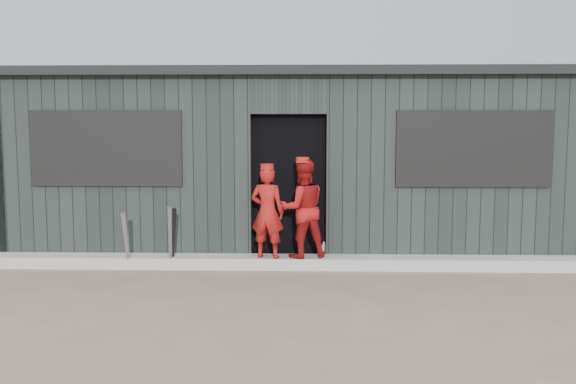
{
  "coord_description": "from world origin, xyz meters",
  "views": [
    {
      "loc": [
        0.24,
        -6.39,
        1.91
      ],
      "look_at": [
        0.0,
        1.8,
        1.0
      ],
      "focal_mm": 40.0,
      "sensor_mm": 36.0,
      "label": 1
    }
  ],
  "objects_px": {
    "player_red_left": "(267,212)",
    "player_grey_back": "(325,209)",
    "dugout": "(291,161)",
    "player_red_right": "(302,209)",
    "bat_mid": "(170,238)",
    "bat_left": "(126,241)",
    "bat_right": "(173,238)"
  },
  "relations": [
    {
      "from": "bat_left",
      "to": "player_red_left",
      "type": "height_order",
      "value": "player_red_left"
    },
    {
      "from": "bat_mid",
      "to": "player_grey_back",
      "type": "height_order",
      "value": "player_grey_back"
    },
    {
      "from": "bat_left",
      "to": "dugout",
      "type": "relative_size",
      "value": 0.1
    },
    {
      "from": "bat_mid",
      "to": "player_red_left",
      "type": "relative_size",
      "value": 0.71
    },
    {
      "from": "bat_left",
      "to": "player_red_left",
      "type": "bearing_deg",
      "value": 5.2
    },
    {
      "from": "bat_mid",
      "to": "player_red_left",
      "type": "height_order",
      "value": "player_red_left"
    },
    {
      "from": "player_red_left",
      "to": "player_red_right",
      "type": "height_order",
      "value": "player_red_right"
    },
    {
      "from": "bat_right",
      "to": "bat_left",
      "type": "bearing_deg",
      "value": -166.79
    },
    {
      "from": "bat_mid",
      "to": "dugout",
      "type": "distance_m",
      "value": 2.55
    },
    {
      "from": "player_red_left",
      "to": "player_red_right",
      "type": "bearing_deg",
      "value": -160.05
    },
    {
      "from": "bat_mid",
      "to": "dugout",
      "type": "xyz_separation_m",
      "value": [
        1.5,
        1.87,
        0.87
      ]
    },
    {
      "from": "player_grey_back",
      "to": "dugout",
      "type": "xyz_separation_m",
      "value": [
        -0.49,
        1.16,
        0.59
      ]
    },
    {
      "from": "bat_mid",
      "to": "player_red_right",
      "type": "xyz_separation_m",
      "value": [
        1.69,
        0.16,
        0.37
      ]
    },
    {
      "from": "player_red_left",
      "to": "player_grey_back",
      "type": "distance_m",
      "value": 0.97
    },
    {
      "from": "bat_left",
      "to": "bat_mid",
      "type": "height_order",
      "value": "bat_mid"
    },
    {
      "from": "dugout",
      "to": "bat_mid",
      "type": "bearing_deg",
      "value": -128.74
    },
    {
      "from": "bat_right",
      "to": "player_red_left",
      "type": "distance_m",
      "value": 1.26
    },
    {
      "from": "player_red_left",
      "to": "bat_right",
      "type": "bearing_deg",
      "value": 14.57
    },
    {
      "from": "player_red_left",
      "to": "player_grey_back",
      "type": "bearing_deg",
      "value": -127.83
    },
    {
      "from": "player_grey_back",
      "to": "player_red_left",
      "type": "bearing_deg",
      "value": 42.85
    },
    {
      "from": "bat_left",
      "to": "player_red_left",
      "type": "xyz_separation_m",
      "value": [
        1.79,
        0.16,
        0.36
      ]
    },
    {
      "from": "bat_mid",
      "to": "player_red_right",
      "type": "relative_size",
      "value": 0.66
    },
    {
      "from": "bat_right",
      "to": "player_red_left",
      "type": "bearing_deg",
      "value": 1.32
    },
    {
      "from": "player_grey_back",
      "to": "dugout",
      "type": "distance_m",
      "value": 1.39
    },
    {
      "from": "bat_left",
      "to": "player_grey_back",
      "type": "height_order",
      "value": "player_grey_back"
    },
    {
      "from": "bat_right",
      "to": "player_grey_back",
      "type": "relative_size",
      "value": 0.59
    },
    {
      "from": "dugout",
      "to": "player_red_right",
      "type": "bearing_deg",
      "value": -83.8
    },
    {
      "from": "player_grey_back",
      "to": "dugout",
      "type": "relative_size",
      "value": 0.17
    },
    {
      "from": "bat_right",
      "to": "player_red_left",
      "type": "xyz_separation_m",
      "value": [
        1.22,
        0.03,
        0.34
      ]
    },
    {
      "from": "bat_mid",
      "to": "player_red_left",
      "type": "xyz_separation_m",
      "value": [
        1.24,
        0.11,
        0.32
      ]
    },
    {
      "from": "bat_mid",
      "to": "bat_right",
      "type": "height_order",
      "value": "bat_mid"
    },
    {
      "from": "bat_left",
      "to": "bat_mid",
      "type": "xyz_separation_m",
      "value": [
        0.55,
        0.06,
        0.03
      ]
    }
  ]
}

